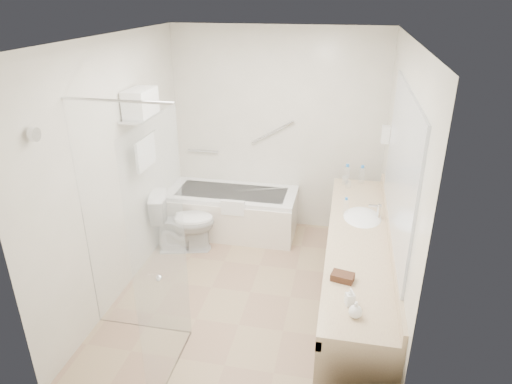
% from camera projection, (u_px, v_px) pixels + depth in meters
% --- Properties ---
extents(floor, '(3.20, 3.20, 0.00)m').
position_uv_depth(floor, '(250.00, 292.00, 4.70)').
color(floor, tan).
rests_on(floor, ground).
extents(ceiling, '(2.60, 3.20, 0.10)m').
position_uv_depth(ceiling, '(249.00, 37.00, 3.68)').
color(ceiling, white).
rests_on(ceiling, wall_back).
extents(wall_back, '(2.60, 0.10, 2.50)m').
position_uv_depth(wall_back, '(277.00, 132.00, 5.62)').
color(wall_back, beige).
rests_on(wall_back, ground).
extents(wall_front, '(2.60, 0.10, 2.50)m').
position_uv_depth(wall_front, '(194.00, 279.00, 2.76)').
color(wall_front, beige).
rests_on(wall_front, ground).
extents(wall_left, '(0.10, 3.20, 2.50)m').
position_uv_depth(wall_left, '(119.00, 170.00, 4.42)').
color(wall_left, beige).
rests_on(wall_left, ground).
extents(wall_right, '(0.10, 3.20, 2.50)m').
position_uv_depth(wall_right, '(396.00, 191.00, 3.95)').
color(wall_right, beige).
rests_on(wall_right, ground).
extents(bathtub, '(1.60, 0.73, 0.59)m').
position_uv_depth(bathtub, '(232.00, 212.00, 5.79)').
color(bathtub, white).
rests_on(bathtub, floor).
extents(grab_bar_short, '(0.40, 0.03, 0.03)m').
position_uv_depth(grab_bar_short, '(203.00, 151.00, 5.88)').
color(grab_bar_short, silver).
rests_on(grab_bar_short, wall_back).
extents(grab_bar_long, '(0.53, 0.03, 0.33)m').
position_uv_depth(grab_bar_long, '(272.00, 132.00, 5.60)').
color(grab_bar_long, silver).
rests_on(grab_bar_long, wall_back).
extents(shower_enclosure, '(0.96, 0.91, 2.11)m').
position_uv_depth(shower_enclosure, '(146.00, 240.00, 3.55)').
color(shower_enclosure, silver).
rests_on(shower_enclosure, floor).
extents(towel_shelf, '(0.24, 0.55, 0.81)m').
position_uv_depth(towel_shelf, '(141.00, 111.00, 4.51)').
color(towel_shelf, silver).
rests_on(towel_shelf, wall_left).
extents(vanity_counter, '(0.55, 2.70, 0.95)m').
position_uv_depth(vanity_counter, '(357.00, 257.00, 4.12)').
color(vanity_counter, tan).
rests_on(vanity_counter, floor).
extents(sink, '(0.40, 0.52, 0.14)m').
position_uv_depth(sink, '(362.00, 220.00, 4.40)').
color(sink, white).
rests_on(sink, vanity_counter).
extents(faucet, '(0.03, 0.03, 0.14)m').
position_uv_depth(faucet, '(379.00, 211.00, 4.33)').
color(faucet, silver).
rests_on(faucet, vanity_counter).
extents(mirror, '(0.02, 2.00, 1.20)m').
position_uv_depth(mirror, '(401.00, 165.00, 3.70)').
color(mirror, '#A6ABB2').
rests_on(mirror, wall_right).
extents(hairdryer_unit, '(0.08, 0.10, 0.18)m').
position_uv_depth(hairdryer_unit, '(386.00, 135.00, 4.82)').
color(hairdryer_unit, silver).
rests_on(hairdryer_unit, wall_right).
extents(toilet, '(0.81, 0.58, 0.72)m').
position_uv_depth(toilet, '(184.00, 222.00, 5.35)').
color(toilet, white).
rests_on(toilet, floor).
extents(amenity_basket, '(0.19, 0.14, 0.06)m').
position_uv_depth(amenity_basket, '(343.00, 277.00, 3.42)').
color(amenity_basket, '#472919').
rests_on(amenity_basket, vanity_counter).
extents(soap_bottle_a, '(0.10, 0.14, 0.06)m').
position_uv_depth(soap_bottle_a, '(350.00, 301.00, 3.15)').
color(soap_bottle_a, silver).
rests_on(soap_bottle_a, vanity_counter).
extents(soap_bottle_b, '(0.13, 0.14, 0.09)m').
position_uv_depth(soap_bottle_b, '(356.00, 311.00, 3.03)').
color(soap_bottle_b, silver).
rests_on(soap_bottle_b, vanity_counter).
extents(water_bottle_left, '(0.05, 0.05, 0.17)m').
position_uv_depth(water_bottle_left, '(346.00, 206.00, 4.42)').
color(water_bottle_left, silver).
rests_on(water_bottle_left, vanity_counter).
extents(water_bottle_mid, '(0.07, 0.07, 0.22)m').
position_uv_depth(water_bottle_mid, '(347.00, 174.00, 5.14)').
color(water_bottle_mid, silver).
rests_on(water_bottle_mid, vanity_counter).
extents(water_bottle_right, '(0.07, 0.07, 0.22)m').
position_uv_depth(water_bottle_right, '(362.00, 175.00, 5.11)').
color(water_bottle_right, silver).
rests_on(water_bottle_right, vanity_counter).
extents(drinking_glass_near, '(0.08, 0.08, 0.08)m').
position_uv_depth(drinking_glass_near, '(348.00, 185.00, 5.02)').
color(drinking_glass_near, silver).
rests_on(drinking_glass_near, vanity_counter).
extents(drinking_glass_far, '(0.08, 0.08, 0.09)m').
position_uv_depth(drinking_glass_far, '(345.00, 180.00, 5.11)').
color(drinking_glass_far, silver).
rests_on(drinking_glass_far, vanity_counter).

